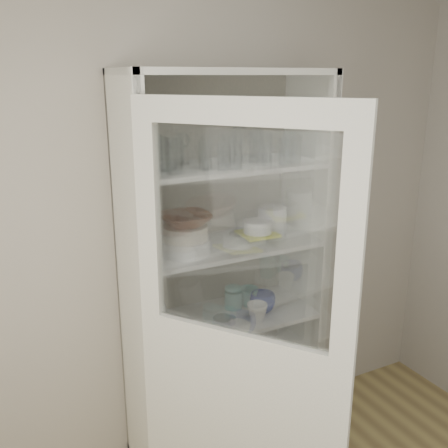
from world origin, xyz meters
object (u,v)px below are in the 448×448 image
grey_bowl_stack (272,220)px  tin_box (231,376)px  goblet_1 (183,147)px  goblet_2 (239,140)px  cupboard_door (239,383)px  mug_teal (248,297)px  goblet_3 (256,141)px  cream_dish (212,384)px  pantry_cabinet (219,296)px  mug_blue (263,302)px  white_ramekin (258,227)px  glass_platter (258,236)px  yellow_trivet (258,234)px  plate_stack_front (186,246)px  plate_stack_back (158,239)px  terracotta_bowl (185,220)px  teal_jar (233,298)px  measuring_cups (223,321)px  cream_bowl (185,232)px  white_canister (155,318)px  mug_white (257,312)px  goblet_0 (142,150)px

grey_bowl_stack → tin_box: (-0.27, -0.05, -0.84)m
goblet_1 → goblet_2: goblet_2 is taller
cupboard_door → mug_teal: size_ratio=18.14×
goblet_3 → cream_dish: (-0.33, -0.13, -1.25)m
pantry_cabinet → mug_blue: size_ratio=15.74×
mug_blue → white_ramekin: bearing=110.1°
mug_blue → goblet_2: bearing=115.1°
glass_platter → yellow_trivet: 0.01m
plate_stack_front → glass_platter: bearing=6.2°
plate_stack_back → glass_platter: 0.51m
mug_blue → glass_platter: bearing=110.1°
goblet_3 → terracotta_bowl: 0.58m
goblet_3 → teal_jar: size_ratio=1.49×
terracotta_bowl → tin_box: 0.98m
measuring_cups → mug_blue: bearing=8.2°
cream_bowl → pantry_cabinet: bearing=27.4°
glass_platter → yellow_trivet: (0.00, 0.00, 0.01)m
cupboard_door → white_canister: 0.61m
pantry_cabinet → cream_dish: size_ratio=9.84×
goblet_1 → cream_bowl: 0.40m
cupboard_door → plate_stack_front: (-0.00, 0.53, 0.42)m
mug_white → teal_jar: teal_jar is taller
mug_teal → teal_jar: size_ratio=0.97×
pantry_cabinet → terracotta_bowl: pantry_cabinet is taller
cupboard_door → goblet_2: bearing=114.9°
glass_platter → tin_box: (-0.16, -0.00, -0.78)m
goblet_3 → mug_blue: goblet_3 is taller
glass_platter → white_canister: 0.66m
grey_bowl_stack → white_canister: 0.79m
measuring_cups → white_canister: bearing=162.1°
cream_dish → goblet_0: bearing=158.5°
mug_white → mug_blue: bearing=40.7°
goblet_0 → plate_stack_back: bearing=34.6°
cupboard_door → cream_dish: bearing=129.1°
pantry_cabinet → goblet_0: 0.89m
teal_jar → mug_blue: bearing=-43.7°
glass_platter → mug_teal: 0.36m
mug_blue → plate_stack_front: bearing=-171.8°
cream_dish → terracotta_bowl: bearing=-173.3°
yellow_trivet → mug_blue: size_ratio=1.35×
yellow_trivet → tin_box: yellow_trivet is taller
teal_jar → tin_box: teal_jar is taller
goblet_1 → goblet_3: (0.42, 0.03, 0.00)m
plate_stack_front → grey_bowl_stack: grey_bowl_stack is taller
goblet_2 → white_ramekin: goblet_2 is taller
white_ramekin → grey_bowl_stack: bearing=20.7°
goblet_3 → teal_jar: bearing=-164.3°
terracotta_bowl → white_ramekin: size_ratio=1.63×
goblet_2 → cream_bowl: 0.57m
goblet_3 → mug_white: 0.88m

